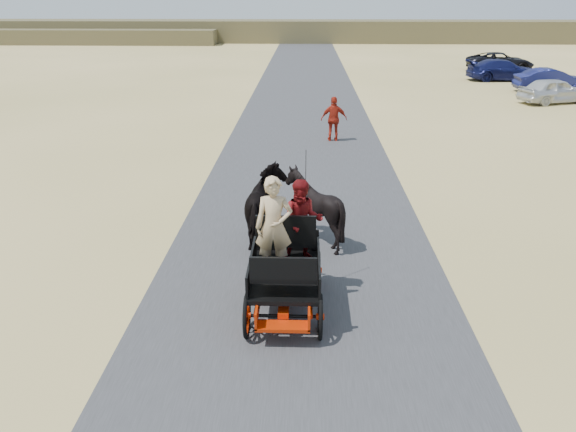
{
  "coord_description": "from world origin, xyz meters",
  "views": [
    {
      "loc": [
        0.07,
        -7.05,
        5.44
      ],
      "look_at": [
        -0.27,
        3.55,
        1.2
      ],
      "focal_mm": 35.0,
      "sensor_mm": 36.0,
      "label": 1
    }
  ],
  "objects_px": {
    "car_a": "(554,91)",
    "carriage": "(285,291)",
    "horse_left": "(266,207)",
    "horse_right": "(314,208)",
    "pedestrian": "(334,119)",
    "car_c": "(503,70)",
    "car_d": "(500,62)",
    "car_b": "(552,81)"
  },
  "relations": [
    {
      "from": "horse_left",
      "to": "pedestrian",
      "type": "distance_m",
      "value": 9.85
    },
    {
      "from": "horse_right",
      "to": "pedestrian",
      "type": "distance_m",
      "value": 9.68
    },
    {
      "from": "horse_left",
      "to": "car_d",
      "type": "relative_size",
      "value": 0.42
    },
    {
      "from": "horse_left",
      "to": "pedestrian",
      "type": "relative_size",
      "value": 1.16
    },
    {
      "from": "pedestrian",
      "to": "car_a",
      "type": "distance_m",
      "value": 14.62
    },
    {
      "from": "car_a",
      "to": "car_c",
      "type": "relative_size",
      "value": 0.82
    },
    {
      "from": "horse_left",
      "to": "car_d",
      "type": "distance_m",
      "value": 34.81
    },
    {
      "from": "horse_left",
      "to": "pedestrian",
      "type": "xyz_separation_m",
      "value": [
        1.99,
        9.64,
        0.02
      ]
    },
    {
      "from": "horse_right",
      "to": "car_b",
      "type": "bearing_deg",
      "value": -123.1
    },
    {
      "from": "carriage",
      "to": "car_a",
      "type": "xyz_separation_m",
      "value": [
        13.35,
        21.12,
        0.29
      ]
    },
    {
      "from": "horse_right",
      "to": "pedestrian",
      "type": "relative_size",
      "value": 0.98
    },
    {
      "from": "carriage",
      "to": "horse_right",
      "type": "relative_size",
      "value": 1.41
    },
    {
      "from": "pedestrian",
      "to": "car_d",
      "type": "bearing_deg",
      "value": -124.03
    },
    {
      "from": "car_a",
      "to": "car_c",
      "type": "distance_m",
      "value": 8.15
    },
    {
      "from": "car_b",
      "to": "car_d",
      "type": "bearing_deg",
      "value": 0.04
    },
    {
      "from": "car_a",
      "to": "car_d",
      "type": "relative_size",
      "value": 0.8
    },
    {
      "from": "carriage",
      "to": "horse_right",
      "type": "height_order",
      "value": "horse_right"
    },
    {
      "from": "horse_left",
      "to": "horse_right",
      "type": "distance_m",
      "value": 1.1
    },
    {
      "from": "car_c",
      "to": "car_b",
      "type": "bearing_deg",
      "value": -167.28
    },
    {
      "from": "car_b",
      "to": "car_d",
      "type": "relative_size",
      "value": 0.86
    },
    {
      "from": "horse_right",
      "to": "car_a",
      "type": "height_order",
      "value": "horse_right"
    },
    {
      "from": "car_a",
      "to": "car_d",
      "type": "distance_m",
      "value": 13.24
    },
    {
      "from": "horse_left",
      "to": "car_a",
      "type": "distance_m",
      "value": 22.83
    },
    {
      "from": "horse_left",
      "to": "car_d",
      "type": "xyz_separation_m",
      "value": [
        15.25,
        31.29,
        -0.19
      ]
    },
    {
      "from": "pedestrian",
      "to": "horse_right",
      "type": "bearing_deg",
      "value": 82.23
    },
    {
      "from": "car_a",
      "to": "car_d",
      "type": "xyz_separation_m",
      "value": [
        1.35,
        13.17,
        0.01
      ]
    },
    {
      "from": "car_a",
      "to": "car_c",
      "type": "bearing_deg",
      "value": -18.3
    },
    {
      "from": "carriage",
      "to": "car_c",
      "type": "bearing_deg",
      "value": 65.57
    },
    {
      "from": "car_a",
      "to": "carriage",
      "type": "bearing_deg",
      "value": 129.05
    },
    {
      "from": "horse_right",
      "to": "pedestrian",
      "type": "bearing_deg",
      "value": -95.25
    },
    {
      "from": "pedestrian",
      "to": "car_b",
      "type": "xyz_separation_m",
      "value": [
        13.14,
        11.87,
        -0.19
      ]
    },
    {
      "from": "car_b",
      "to": "car_c",
      "type": "xyz_separation_m",
      "value": [
        -1.28,
        4.76,
        -0.0
      ]
    },
    {
      "from": "car_d",
      "to": "carriage",
      "type": "bearing_deg",
      "value": 159.62
    },
    {
      "from": "pedestrian",
      "to": "car_c",
      "type": "distance_m",
      "value": 20.42
    },
    {
      "from": "horse_left",
      "to": "car_a",
      "type": "height_order",
      "value": "horse_left"
    },
    {
      "from": "horse_left",
      "to": "carriage",
      "type": "bearing_deg",
      "value": 100.39
    },
    {
      "from": "carriage",
      "to": "car_d",
      "type": "height_order",
      "value": "car_d"
    },
    {
      "from": "carriage",
      "to": "car_c",
      "type": "height_order",
      "value": "car_c"
    },
    {
      "from": "carriage",
      "to": "car_a",
      "type": "bearing_deg",
      "value": 57.7
    },
    {
      "from": "horse_right",
      "to": "horse_left",
      "type": "bearing_deg",
      "value": 0.0
    },
    {
      "from": "pedestrian",
      "to": "car_d",
      "type": "distance_m",
      "value": 25.39
    },
    {
      "from": "car_a",
      "to": "pedestrian",
      "type": "bearing_deg",
      "value": 106.77
    }
  ]
}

